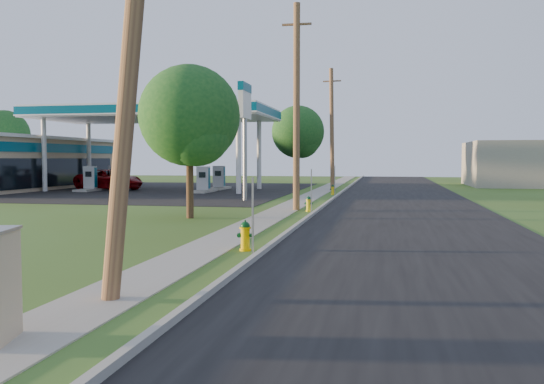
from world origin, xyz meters
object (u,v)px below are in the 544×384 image
(tree_lot, at_px, (299,134))
(hydrant_near, at_px, (245,236))
(price_pylon, at_px, (245,108))
(fuel_pump_sw, at_px, (115,180))
(utility_pole_near, at_px, (133,21))
(utility_pole_far, at_px, (332,129))
(fuel_pump_nw, at_px, (90,182))
(tree_back, at_px, (5,137))
(fuel_pump_se, at_px, (219,181))
(hydrant_mid, at_px, (309,204))
(fuel_pump_ne, at_px, (203,183))
(car_red, at_px, (109,180))
(utility_pole_mid, at_px, (297,106))
(hydrant_far, at_px, (333,190))
(tree_verge, at_px, (191,120))

(tree_lot, relative_size, hydrant_near, 8.87)
(price_pylon, relative_size, tree_lot, 0.93)
(fuel_pump_sw, xyz_separation_m, tree_lot, (14.14, 8.64, 4.03))
(utility_pole_near, distance_m, utility_pole_far, 36.00)
(fuel_pump_nw, xyz_separation_m, tree_back, (-13.40, 8.49, 3.83))
(fuel_pump_nw, xyz_separation_m, tree_lot, (14.14, 12.64, 4.03))
(fuel_pump_sw, relative_size, price_pylon, 0.47)
(fuel_pump_nw, distance_m, fuel_pump_se, 9.85)
(utility_pole_near, distance_m, hydrant_mid, 17.99)
(fuel_pump_sw, relative_size, tree_lot, 0.43)
(fuel_pump_ne, relative_size, car_red, 0.55)
(utility_pole_far, bearing_deg, car_red, -169.91)
(utility_pole_mid, xyz_separation_m, car_red, (-17.35, 14.91, -4.15))
(utility_pole_mid, relative_size, car_red, 1.69)
(price_pylon, bearing_deg, utility_pole_near, -80.58)
(utility_pole_near, height_order, hydrant_near, utility_pole_near)
(fuel_pump_ne, distance_m, car_red, 8.66)
(utility_pole_near, bearing_deg, fuel_pump_se, 104.27)
(fuel_pump_se, bearing_deg, tree_back, 168.67)
(fuel_pump_ne, bearing_deg, fuel_pump_se, 90.00)
(utility_pole_far, bearing_deg, fuel_pump_nw, -164.39)
(utility_pole_near, bearing_deg, tree_lot, 94.92)
(tree_back, relative_size, hydrant_far, 9.83)
(hydrant_mid, distance_m, hydrant_far, 12.74)
(hydrant_mid, distance_m, car_red, 23.76)
(utility_pole_near, xyz_separation_m, utility_pole_far, (-0.00, 36.00, 0.00))
(tree_verge, relative_size, hydrant_near, 7.62)
(utility_pole_near, distance_m, hydrant_far, 30.50)
(car_red, bearing_deg, utility_pole_far, -59.60)
(fuel_pump_sw, relative_size, hydrant_mid, 4.30)
(utility_pole_mid, relative_size, price_pylon, 1.43)
(fuel_pump_nw, height_order, car_red, fuel_pump_nw)
(tree_verge, distance_m, tree_back, 37.94)
(utility_pole_mid, xyz_separation_m, tree_verge, (-3.69, -4.53, -0.87))
(fuel_pump_ne, relative_size, fuel_pump_se, 1.00)
(utility_pole_mid, bearing_deg, tree_back, 145.53)
(tree_back, bearing_deg, car_red, -25.22)
(fuel_pump_sw, relative_size, fuel_pump_se, 1.00)
(utility_pole_near, height_order, tree_verge, utility_pole_near)
(utility_pole_near, height_order, tree_back, utility_pole_near)
(utility_pole_far, xyz_separation_m, tree_lot, (-3.76, 7.64, -0.05))
(fuel_pump_se, relative_size, hydrant_far, 4.45)
(fuel_pump_se, relative_size, hydrant_mid, 4.30)
(utility_pole_mid, height_order, fuel_pump_ne, utility_pole_mid)
(price_pylon, bearing_deg, utility_pole_mid, -54.66)
(price_pylon, bearing_deg, tree_back, 149.74)
(utility_pole_mid, bearing_deg, utility_pole_far, 90.00)
(hydrant_far, bearing_deg, tree_back, 163.73)
(tree_verge, bearing_deg, tree_back, 136.70)
(utility_pole_near, xyz_separation_m, fuel_pump_sw, (-17.90, 35.00, -4.08))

